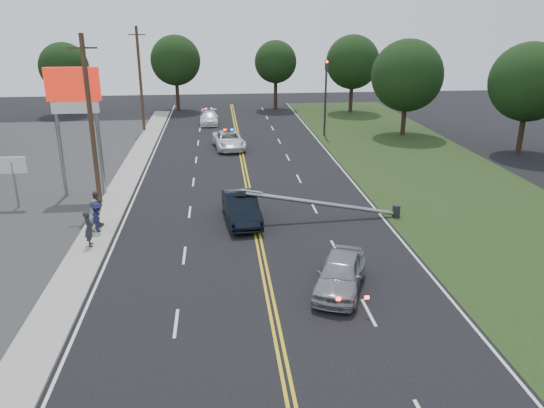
{
  "coord_description": "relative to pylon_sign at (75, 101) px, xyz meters",
  "views": [
    {
      "loc": [
        -1.89,
        -19.49,
        10.88
      ],
      "look_at": [
        0.77,
        6.16,
        1.7
      ],
      "focal_mm": 35.0,
      "sensor_mm": 36.0,
      "label": 1
    }
  ],
  "objects": [
    {
      "name": "ground",
      "position": [
        10.5,
        -14.0,
        -6.0
      ],
      "size": [
        120.0,
        120.0,
        0.0
      ],
      "primitive_type": "plane",
      "color": "black",
      "rests_on": "ground"
    },
    {
      "name": "crashed_sedan",
      "position": [
        9.76,
        -5.78,
        -5.19
      ],
      "size": [
        2.17,
        5.04,
        1.61
      ],
      "primitive_type": "imported",
      "rotation": [
        0.0,
        0.0,
        0.1
      ],
      "color": "black",
      "rests_on": "ground"
    },
    {
      "name": "emergency_a",
      "position": [
        9.53,
        11.7,
        -5.28
      ],
      "size": [
        3.02,
        5.44,
        1.44
      ],
      "primitive_type": "imported",
      "rotation": [
        0.0,
        0.0,
        0.13
      ],
      "color": "white",
      "rests_on": "ground"
    },
    {
      "name": "tree_9",
      "position": [
        26.37,
        15.45,
        -0.38
      ],
      "size": [
        6.66,
        6.66,
        8.96
      ],
      "color": "black",
      "rests_on": "ground"
    },
    {
      "name": "grass_verge",
      "position": [
        24.0,
        -4.0,
        -5.99
      ],
      "size": [
        12.0,
        80.0,
        0.01
      ],
      "primitive_type": "cube",
      "color": "#203012",
      "rests_on": "ground"
    },
    {
      "name": "fallen_streetlight",
      "position": [
        14.69,
        -6.0,
        -5.08
      ],
      "size": [
        9.36,
        0.44,
        1.91
      ],
      "color": "#2D2D30",
      "rests_on": "ground"
    },
    {
      "name": "utility_pole_mid",
      "position": [
        1.3,
        -2.0,
        -0.91
      ],
      "size": [
        1.6,
        0.28,
        10.0
      ],
      "color": "#382619",
      "rests_on": "ground"
    },
    {
      "name": "tree_13",
      "position": [
        33.61,
        7.43,
        -0.13
      ],
      "size": [
        6.3,
        6.3,
        9.03
      ],
      "color": "black",
      "rests_on": "ground"
    },
    {
      "name": "utility_pole_far",
      "position": [
        1.3,
        20.0,
        -0.91
      ],
      "size": [
        1.6,
        0.28,
        10.0
      ],
      "color": "#382619",
      "rests_on": "ground"
    },
    {
      "name": "tree_6",
      "position": [
        3.91,
        32.06,
        -0.1
      ],
      "size": [
        5.87,
        5.87,
        8.85
      ],
      "color": "black",
      "rests_on": "ground"
    },
    {
      "name": "traffic_signal",
      "position": [
        18.8,
        16.0,
        -1.79
      ],
      "size": [
        0.28,
        0.41,
        7.05
      ],
      "color": "#2D2D30",
      "rests_on": "ground"
    },
    {
      "name": "tree_5",
      "position": [
        -8.59,
        30.69,
        -0.63
      ],
      "size": [
        5.52,
        5.52,
        8.14
      ],
      "color": "black",
      "rests_on": "ground"
    },
    {
      "name": "bystander_a",
      "position": [
        2.14,
        -8.59,
        -4.97
      ],
      "size": [
        0.57,
        0.74,
        1.82
      ],
      "primitive_type": "imported",
      "rotation": [
        0.0,
        0.0,
        1.79
      ],
      "color": "#27282F",
      "rests_on": "sidewalk"
    },
    {
      "name": "bystander_c",
      "position": [
        2.17,
        -6.76,
        -5.09
      ],
      "size": [
        0.9,
        1.16,
        1.58
      ],
      "primitive_type": "imported",
      "rotation": [
        0.0,
        0.0,
        1.92
      ],
      "color": "#1B1C43",
      "rests_on": "sidewalk"
    },
    {
      "name": "waiting_sedan",
      "position": [
        13.48,
        -14.09,
        -5.24
      ],
      "size": [
        3.33,
        4.81,
        1.52
      ],
      "primitive_type": "imported",
      "rotation": [
        0.0,
        0.0,
        -0.38
      ],
      "color": "gray",
      "rests_on": "ground"
    },
    {
      "name": "bystander_b",
      "position": [
        2.03,
        -6.48,
        -5.03
      ],
      "size": [
        0.92,
        1.02,
        1.7
      ],
      "primitive_type": "imported",
      "rotation": [
        0.0,
        0.0,
        1.16
      ],
      "color": "#AFAFB4",
      "rests_on": "sidewalk"
    },
    {
      "name": "small_sign",
      "position": [
        -3.5,
        -2.0,
        -3.66
      ],
      "size": [
        1.6,
        0.14,
        3.1
      ],
      "color": "gray",
      "rests_on": "ground"
    },
    {
      "name": "tree_8",
      "position": [
        24.5,
        28.71,
        -0.19
      ],
      "size": [
        6.21,
        6.21,
        8.92
      ],
      "color": "black",
      "rests_on": "ground"
    },
    {
      "name": "sidewalk",
      "position": [
        2.1,
        -4.0,
        -5.94
      ],
      "size": [
        1.8,
        70.0,
        0.12
      ],
      "primitive_type": "cube",
      "color": "#A09B90",
      "rests_on": "ground"
    },
    {
      "name": "emergency_b",
      "position": [
        7.75,
        22.89,
        -5.34
      ],
      "size": [
        1.87,
        4.54,
        1.32
      ],
      "primitive_type": "imported",
      "rotation": [
        0.0,
        0.0,
        -0.01
      ],
      "color": "white",
      "rests_on": "ground"
    },
    {
      "name": "tree_7",
      "position": [
        15.83,
        31.93,
        -0.36
      ],
      "size": [
        5.07,
        5.07,
        8.19
      ],
      "color": "black",
      "rests_on": "ground"
    },
    {
      "name": "centerline_yellow",
      "position": [
        10.5,
        -4.0,
        -5.99
      ],
      "size": [
        0.36,
        80.0,
        0.0
      ],
      "primitive_type": "cube",
      "color": "gold",
      "rests_on": "ground"
    },
    {
      "name": "bystander_d",
      "position": [
        2.01,
        -6.03,
        -4.87
      ],
      "size": [
        0.78,
        1.27,
        2.02
      ],
      "primitive_type": "imported",
      "rotation": [
        0.0,
        0.0,
        1.31
      ],
      "color": "#5F514C",
      "rests_on": "sidewalk"
    },
    {
      "name": "pylon_sign",
      "position": [
        0.0,
        0.0,
        0.0
      ],
      "size": [
        3.2,
        0.35,
        8.0
      ],
      "color": "gray",
      "rests_on": "ground"
    }
  ]
}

